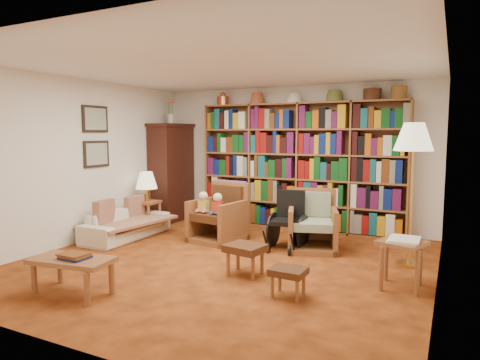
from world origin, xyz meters
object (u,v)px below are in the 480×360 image
Objects in this scene: armchair_leather at (221,216)px; armchair_sage at (314,226)px; floor_lamp at (413,143)px; side_table_papers at (402,249)px; footstool_b at (288,273)px; footstool_a at (245,250)px; sofa at (127,224)px; side_table_lamp at (147,208)px; coffee_table at (72,263)px; wheelchair at (288,222)px.

armchair_leather is 1.01× the size of armchair_sage.
floor_lamp is 3.25× the size of side_table_papers.
armchair_sage is 0.50× the size of floor_lamp.
footstool_a is at bearing 149.15° from footstool_b.
footstool_b is (3.19, -1.20, 0.02)m from sofa.
sofa is 3.19× the size of footstool_a.
armchair_sage is (2.99, 0.09, -0.04)m from side_table_lamp.
armchair_leather is 1.01× the size of coffee_table.
footstool_a is at bearing -28.72° from side_table_lamp.
armchair_leather is at bearing 178.70° from wheelchair.
footstool_a is (2.50, -0.78, 0.07)m from sofa.
side_table_lamp is at bearing -178.28° from armchair_sage.
floor_lamp reaches higher than armchair_leather.
armchair_leather is 2.52m from footstool_b.
armchair_sage is at bearing 138.79° from side_table_papers.
armchair_leather is at bearing 84.46° from coffee_table.
sofa is 1.73× the size of coffee_table.
floor_lamp is 3.69× the size of footstool_a.
footstool_b is (0.31, -1.93, -0.08)m from armchair_sage.
armchair_leather is at bearing 135.07° from footstool_b.
footstool_a is (1.09, -1.36, -0.08)m from armchair_leather.
armchair_sage is (1.47, 0.15, -0.05)m from armchair_leather.
side_table_lamp is 0.56× the size of coffee_table.
armchair_leather is 0.51× the size of floor_lamp.
wheelchair is 3.03m from coffee_table.
coffee_table is (-1.39, -2.69, -0.06)m from wheelchair.
footstool_a is at bearing -108.71° from sofa.
side_table_papers reaches higher than side_table_lamp.
coffee_table reaches higher than footstool_a.
floor_lamp reaches higher than footstool_b.
armchair_leather is 1.08× the size of wheelchair.
side_table_papers is (0.00, -0.91, -1.13)m from floor_lamp.
armchair_leather reaches higher than wheelchair.
side_table_lamp is 2.64m from wheelchair.
armchair_leather reaches higher than side_table_papers.
wheelchair is (1.13, -0.03, 0.01)m from armchair_leather.
wheelchair is 1.73× the size of footstool_a.
floor_lamp reaches higher than footstool_a.
floor_lamp is at bearing -84.72° from sofa.
side_table_papers is at bearing -30.42° from wheelchair.
armchair_sage is 1.75m from side_table_papers.
armchair_sage is 1.95m from footstool_b.
footstool_a is 1.36× the size of footstool_b.
coffee_table is (1.15, -2.13, 0.10)m from sofa.
footstool_a is at bearing -51.37° from armchair_leather.
sofa is at bearing -173.41° from floor_lamp.
side_table_papers is at bearing 12.07° from footstool_a.
armchair_sage reaches higher than footstool_a.
floor_lamp is at bearing -2.38° from wheelchair.
side_table_papers is at bearing -13.87° from side_table_lamp.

